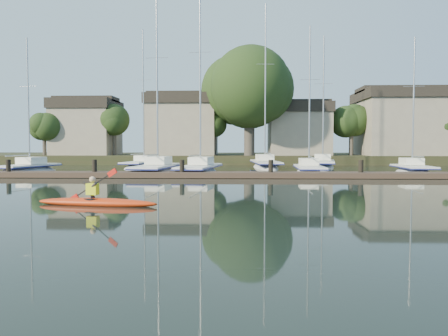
{
  "coord_description": "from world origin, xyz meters",
  "views": [
    {
      "loc": [
        0.92,
        -15.38,
        2.19
      ],
      "look_at": [
        0.23,
        3.49,
        1.2
      ],
      "focal_mm": 35.0,
      "sensor_mm": 36.0,
      "label": 1
    }
  ],
  "objects_px": {
    "sailboat_5": "(143,169)",
    "sailboat_3": "(309,176)",
    "sailboat_4": "(413,176)",
    "kayak": "(96,201)",
    "sailboat_1": "(157,176)",
    "sailboat_0": "(28,175)",
    "sailboat_2": "(200,176)",
    "dock": "(226,175)",
    "sailboat_7": "(323,170)",
    "sailboat_6": "(265,170)"
  },
  "relations": [
    {
      "from": "sailboat_6",
      "to": "sailboat_7",
      "type": "distance_m",
      "value": 5.62
    },
    {
      "from": "sailboat_5",
      "to": "sailboat_7",
      "type": "height_order",
      "value": "sailboat_5"
    },
    {
      "from": "sailboat_0",
      "to": "sailboat_7",
      "type": "xyz_separation_m",
      "value": [
        25.23,
        8.25,
        -0.01
      ]
    },
    {
      "from": "dock",
      "to": "sailboat_1",
      "type": "xyz_separation_m",
      "value": [
        -5.45,
        3.85,
        -0.41
      ]
    },
    {
      "from": "sailboat_4",
      "to": "sailboat_1",
      "type": "bearing_deg",
      "value": -172.69
    },
    {
      "from": "sailboat_3",
      "to": "sailboat_2",
      "type": "bearing_deg",
      "value": -173.83
    },
    {
      "from": "sailboat_0",
      "to": "sailboat_2",
      "type": "distance_m",
      "value": 14.12
    },
    {
      "from": "sailboat_3",
      "to": "sailboat_4",
      "type": "distance_m",
      "value": 8.16
    },
    {
      "from": "dock",
      "to": "sailboat_1",
      "type": "height_order",
      "value": "sailboat_1"
    },
    {
      "from": "sailboat_5",
      "to": "sailboat_3",
      "type": "bearing_deg",
      "value": -22.45
    },
    {
      "from": "sailboat_4",
      "to": "sailboat_6",
      "type": "height_order",
      "value": "sailboat_6"
    },
    {
      "from": "sailboat_2",
      "to": "sailboat_7",
      "type": "bearing_deg",
      "value": 47.99
    },
    {
      "from": "kayak",
      "to": "sailboat_1",
      "type": "height_order",
      "value": "sailboat_1"
    },
    {
      "from": "sailboat_1",
      "to": "sailboat_2",
      "type": "relative_size",
      "value": 0.96
    },
    {
      "from": "kayak",
      "to": "sailboat_3",
      "type": "xyz_separation_m",
      "value": [
        10.57,
        18.21,
        -0.37
      ]
    },
    {
      "from": "sailboat_0",
      "to": "sailboat_3",
      "type": "distance_m",
      "value": 22.49
    },
    {
      "from": "sailboat_5",
      "to": "sailboat_4",
      "type": "bearing_deg",
      "value": -11.36
    },
    {
      "from": "sailboat_4",
      "to": "kayak",
      "type": "bearing_deg",
      "value": -130.9
    },
    {
      "from": "sailboat_4",
      "to": "sailboat_0",
      "type": "bearing_deg",
      "value": -176.54
    },
    {
      "from": "sailboat_2",
      "to": "sailboat_3",
      "type": "bearing_deg",
      "value": 10.58
    },
    {
      "from": "sailboat_6",
      "to": "sailboat_2",
      "type": "bearing_deg",
      "value": -124.73
    },
    {
      "from": "dock",
      "to": "sailboat_0",
      "type": "bearing_deg",
      "value": 162.02
    },
    {
      "from": "sailboat_1",
      "to": "sailboat_5",
      "type": "relative_size",
      "value": 1.04
    },
    {
      "from": "sailboat_7",
      "to": "sailboat_0",
      "type": "bearing_deg",
      "value": -150.63
    },
    {
      "from": "sailboat_0",
      "to": "sailboat_3",
      "type": "height_order",
      "value": "sailboat_3"
    },
    {
      "from": "sailboat_6",
      "to": "sailboat_3",
      "type": "bearing_deg",
      "value": -75.44
    },
    {
      "from": "sailboat_2",
      "to": "sailboat_4",
      "type": "height_order",
      "value": "sailboat_2"
    },
    {
      "from": "sailboat_4",
      "to": "sailboat_2",
      "type": "bearing_deg",
      "value": -172.32
    },
    {
      "from": "sailboat_2",
      "to": "sailboat_3",
      "type": "relative_size",
      "value": 1.27
    },
    {
      "from": "kayak",
      "to": "sailboat_5",
      "type": "bearing_deg",
      "value": 107.61
    },
    {
      "from": "sailboat_0",
      "to": "sailboat_4",
      "type": "xyz_separation_m",
      "value": [
        30.61,
        -0.23,
        0.01
      ]
    },
    {
      "from": "kayak",
      "to": "sailboat_6",
      "type": "bearing_deg",
      "value": 82.58
    },
    {
      "from": "sailboat_3",
      "to": "sailboat_7",
      "type": "relative_size",
      "value": 0.88
    },
    {
      "from": "kayak",
      "to": "sailboat_0",
      "type": "bearing_deg",
      "value": 130.53
    },
    {
      "from": "dock",
      "to": "sailboat_3",
      "type": "bearing_deg",
      "value": 35.15
    },
    {
      "from": "dock",
      "to": "sailboat_7",
      "type": "bearing_deg",
      "value": 56.31
    },
    {
      "from": "sailboat_0",
      "to": "sailboat_5",
      "type": "xyz_separation_m",
      "value": [
        7.59,
        8.03,
        0.01
      ]
    },
    {
      "from": "sailboat_0",
      "to": "sailboat_5",
      "type": "bearing_deg",
      "value": 56.43
    },
    {
      "from": "kayak",
      "to": "sailboat_1",
      "type": "xyz_separation_m",
      "value": [
        -1.15,
        17.65,
        -0.39
      ]
    },
    {
      "from": "sailboat_3",
      "to": "sailboat_4",
      "type": "xyz_separation_m",
      "value": [
        8.13,
        0.63,
        -0.0
      ]
    },
    {
      "from": "sailboat_1",
      "to": "sailboat_4",
      "type": "bearing_deg",
      "value": 7.75
    },
    {
      "from": "sailboat_5",
      "to": "dock",
      "type": "bearing_deg",
      "value": -48.63
    },
    {
      "from": "sailboat_6",
      "to": "sailboat_7",
      "type": "relative_size",
      "value": 1.21
    },
    {
      "from": "sailboat_1",
      "to": "sailboat_6",
      "type": "bearing_deg",
      "value": 50.73
    },
    {
      "from": "sailboat_2",
      "to": "sailboat_4",
      "type": "xyz_separation_m",
      "value": [
        16.55,
        1.1,
        0.01
      ]
    },
    {
      "from": "sailboat_4",
      "to": "sailboat_5",
      "type": "xyz_separation_m",
      "value": [
        -23.02,
        8.25,
        0.01
      ]
    },
    {
      "from": "sailboat_0",
      "to": "kayak",
      "type": "bearing_deg",
      "value": -48.19
    },
    {
      "from": "dock",
      "to": "sailboat_4",
      "type": "height_order",
      "value": "sailboat_4"
    },
    {
      "from": "kayak",
      "to": "sailboat_6",
      "type": "distance_m",
      "value": 28.03
    },
    {
      "from": "sailboat_2",
      "to": "sailboat_6",
      "type": "relative_size",
      "value": 0.93
    }
  ]
}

